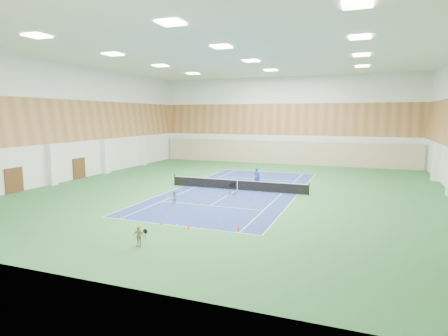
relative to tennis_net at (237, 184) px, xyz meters
The scene contains 22 objects.
ground 0.55m from the tennis_net, ahead, with size 40.00×40.00×0.00m, color #2B6633.
room_shell 5.45m from the tennis_net, ahead, with size 36.00×40.00×12.00m, color white, non-canonical shape.
wood_cladding 7.45m from the tennis_net, ahead, with size 36.00×40.00×8.00m, color #AD7340, non-canonical shape.
ceiling_light_grid 11.37m from the tennis_net, ahead, with size 21.40×25.40×0.06m, color white, non-canonical shape.
court_surface 0.55m from the tennis_net, ahead, with size 10.97×23.77×0.01m, color navy.
tennis_balls_scatter 0.50m from the tennis_net, ahead, with size 10.57×22.77×0.07m, color #C5E727, non-canonical shape.
tennis_net is the anchor object (origin of this frame).
back_curtain 19.78m from the tennis_net, 90.00° to the left, with size 35.40×0.16×3.20m, color #C6B793.
door_left_a 19.63m from the tennis_net, 155.94° to the right, with size 0.08×1.80×2.20m, color #593319.
door_left_b 17.93m from the tennis_net, behind, with size 0.08×1.80×2.20m, color #593319.
coach 2.59m from the tennis_net, 62.42° to the left, with size 0.68×0.44×1.85m, color #1F4191.
child_court 7.45m from the tennis_net, 111.09° to the right, with size 0.52×0.40×1.07m, color #9A9BA2.
child_apron 15.78m from the tennis_net, 90.29° to the right, with size 0.63×0.26×1.07m, color tan.
ball_cart 1.98m from the tennis_net, 83.13° to the right, with size 0.57×0.57×0.99m, color black, non-canonical shape.
cone_svc_a 7.86m from the tennis_net, 117.68° to the right, with size 0.17×0.17×0.19m, color #FA600D.
cone_svc_b 6.35m from the tennis_net, 99.64° to the right, with size 0.20×0.20×0.22m, color #F6470C.
cone_svc_c 6.28m from the tennis_net, 78.39° to the right, with size 0.18×0.18×0.20m, color #DB600B.
cone_svc_d 6.71m from the tennis_net, 60.44° to the right, with size 0.19×0.19×0.21m, color #D8640B.
cone_base_a 12.17m from the tennis_net, 111.88° to the right, with size 0.18×0.18×0.20m, color #E74B0C.
cone_base_b 11.99m from the tennis_net, 94.47° to the right, with size 0.22×0.22×0.24m, color #FF520D.
cone_base_c 12.27m from the tennis_net, 85.15° to the right, with size 0.21×0.21×0.24m, color orange.
cone_base_d 12.02m from the tennis_net, 71.07° to the right, with size 0.20×0.20×0.23m, color #FF450D.
Camera 1 is at (10.64, -31.67, 6.72)m, focal length 30.00 mm.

